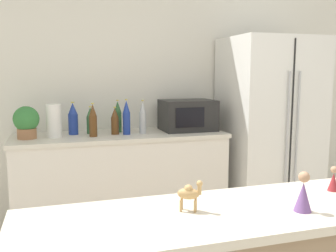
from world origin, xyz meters
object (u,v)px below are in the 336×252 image
back_bottle_2 (126,118)px  back_bottle_0 (90,121)px  paper_towel_roll (54,121)px  microwave (188,115)px  back_bottle_4 (115,121)px  back_bottle_3 (93,121)px  back_bottle_6 (118,117)px  camel_figurine (189,193)px  potted_plant (26,122)px  wise_man_figurine_crimson (333,180)px  refrigerator (268,132)px  back_bottle_5 (73,119)px  back_bottle_1 (143,118)px  wise_man_figurine_blue (303,194)px

back_bottle_2 → back_bottle_0: bearing=155.9°
paper_towel_roll → back_bottle_2: (0.60, -0.03, 0.01)m
microwave → back_bottle_4: 0.68m
back_bottle_3 → back_bottle_6: back_bottle_6 is taller
camel_figurine → back_bottle_0: bearing=95.6°
back_bottle_3 → camel_figurine: 1.81m
paper_towel_roll → camel_figurine: bearing=-75.1°
microwave → back_bottle_4: microwave is taller
potted_plant → back_bottle_6: 0.77m
microwave → wise_man_figurine_crimson: 1.87m
back_bottle_4 → wise_man_figurine_crimson: 1.96m
back_bottle_4 → wise_man_figurine_crimson: (0.71, -1.82, -0.08)m
refrigerator → camel_figurine: refrigerator is taller
back_bottle_5 → potted_plant: bearing=-163.8°
back_bottle_3 → microwave: bearing=6.9°
back_bottle_3 → back_bottle_5: 0.22m
back_bottle_0 → back_bottle_6: (0.24, 0.02, 0.02)m
back_bottle_0 → back_bottle_4: size_ratio=1.01×
back_bottle_5 → wise_man_figurine_crimson: size_ratio=2.45×
back_bottle_3 → paper_towel_roll: bearing=168.2°
microwave → back_bottle_3: bearing=-173.1°
back_bottle_5 → refrigerator: bearing=-4.8°
back_bottle_1 → back_bottle_2: 0.15m
wise_man_figurine_blue → back_bottle_4: bearing=101.8°
back_bottle_4 → back_bottle_6: bearing=69.3°
wise_man_figurine_blue → refrigerator: bearing=61.3°
refrigerator → back_bottle_6: size_ratio=6.21×
refrigerator → back_bottle_5: 1.84m
microwave → wise_man_figurine_crimson: microwave is taller
back_bottle_2 → back_bottle_5: 0.46m
back_bottle_0 → back_bottle_4: back_bottle_0 is taller
paper_towel_roll → wise_man_figurine_crimson: bearing=-56.3°
back_bottle_1 → back_bottle_3: bearing=-174.2°
potted_plant → back_bottle_3: bearing=-6.1°
wise_man_figurine_blue → back_bottle_6: bearing=99.9°
paper_towel_roll → back_bottle_4: paper_towel_roll is taller
paper_towel_roll → wise_man_figurine_blue: (0.92, -2.00, -0.08)m
potted_plant → back_bottle_0: size_ratio=1.09×
back_bottle_0 → camel_figurine: 1.97m
back_bottle_1 → wise_man_figurine_blue: bearing=-84.9°
back_bottle_3 → wise_man_figurine_crimson: (0.91, -1.76, -0.10)m
back_bottle_1 → back_bottle_4: (-0.24, 0.02, -0.03)m
microwave → wise_man_figurine_blue: bearing=-97.4°
wise_man_figurine_crimson → camel_figurine: bearing=-176.4°
refrigerator → back_bottle_2: bearing=179.1°
potted_plant → camel_figurine: (0.71, -1.86, -0.08)m
microwave → back_bottle_2: 0.59m
back_bottle_5 → camel_figurine: bearing=-80.2°
potted_plant → back_bottle_4: 0.72m
potted_plant → back_bottle_5: back_bottle_5 is taller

